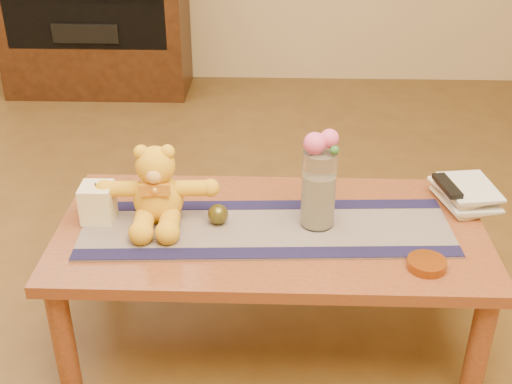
{
  "coord_description": "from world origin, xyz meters",
  "views": [
    {
      "loc": [
        0.01,
        -1.82,
        1.6
      ],
      "look_at": [
        -0.05,
        0.0,
        0.58
      ],
      "focal_mm": 45.9,
      "sensor_mm": 36.0,
      "label": 1
    }
  ],
  "objects_px": {
    "bronze_ball": "(218,214)",
    "tv_remote": "(447,186)",
    "teddy_bear": "(157,184)",
    "glass_vase": "(319,189)",
    "book_bottom": "(443,203)",
    "amber_dish": "(427,264)",
    "pillar_candle": "(98,202)"
  },
  "relations": [
    {
      "from": "tv_remote",
      "to": "bronze_ball",
      "type": "bearing_deg",
      "value": 179.29
    },
    {
      "from": "book_bottom",
      "to": "amber_dish",
      "type": "xyz_separation_m",
      "value": [
        -0.13,
        -0.37,
        0.0
      ]
    },
    {
      "from": "bronze_ball",
      "to": "book_bottom",
      "type": "height_order",
      "value": "bronze_ball"
    },
    {
      "from": "teddy_bear",
      "to": "pillar_candle",
      "type": "height_order",
      "value": "teddy_bear"
    },
    {
      "from": "book_bottom",
      "to": "glass_vase",
      "type": "bearing_deg",
      "value": -176.09
    },
    {
      "from": "book_bottom",
      "to": "tv_remote",
      "type": "height_order",
      "value": "tv_remote"
    },
    {
      "from": "teddy_bear",
      "to": "bronze_ball",
      "type": "relative_size",
      "value": 5.55
    },
    {
      "from": "bronze_ball",
      "to": "book_bottom",
      "type": "distance_m",
      "value": 0.78
    },
    {
      "from": "bronze_ball",
      "to": "tv_remote",
      "type": "distance_m",
      "value": 0.78
    },
    {
      "from": "amber_dish",
      "to": "book_bottom",
      "type": "bearing_deg",
      "value": 70.81
    },
    {
      "from": "glass_vase",
      "to": "bronze_ball",
      "type": "distance_m",
      "value": 0.34
    },
    {
      "from": "glass_vase",
      "to": "book_bottom",
      "type": "relative_size",
      "value": 1.17
    },
    {
      "from": "teddy_bear",
      "to": "tv_remote",
      "type": "height_order",
      "value": "teddy_bear"
    },
    {
      "from": "teddy_bear",
      "to": "glass_vase",
      "type": "height_order",
      "value": "glass_vase"
    },
    {
      "from": "book_bottom",
      "to": "amber_dish",
      "type": "relative_size",
      "value": 1.91
    },
    {
      "from": "bronze_ball",
      "to": "teddy_bear",
      "type": "bearing_deg",
      "value": 172.14
    },
    {
      "from": "teddy_bear",
      "to": "book_bottom",
      "type": "height_order",
      "value": "teddy_bear"
    },
    {
      "from": "amber_dish",
      "to": "bronze_ball",
      "type": "bearing_deg",
      "value": 161.02
    },
    {
      "from": "pillar_candle",
      "to": "tv_remote",
      "type": "bearing_deg",
      "value": 6.13
    },
    {
      "from": "teddy_bear",
      "to": "book_bottom",
      "type": "xyz_separation_m",
      "value": [
        0.96,
        0.12,
        -0.12
      ]
    },
    {
      "from": "teddy_bear",
      "to": "tv_remote",
      "type": "distance_m",
      "value": 0.97
    },
    {
      "from": "glass_vase",
      "to": "teddy_bear",
      "type": "bearing_deg",
      "value": 177.72
    },
    {
      "from": "pillar_candle",
      "to": "book_bottom",
      "type": "xyz_separation_m",
      "value": [
        1.16,
        0.13,
        -0.06
      ]
    },
    {
      "from": "bronze_ball",
      "to": "tv_remote",
      "type": "height_order",
      "value": "tv_remote"
    },
    {
      "from": "tv_remote",
      "to": "glass_vase",
      "type": "bearing_deg",
      "value": -174.32
    },
    {
      "from": "glass_vase",
      "to": "book_bottom",
      "type": "xyz_separation_m",
      "value": [
        0.44,
        0.14,
        -0.13
      ]
    },
    {
      "from": "amber_dish",
      "to": "teddy_bear",
      "type": "bearing_deg",
      "value": 163.55
    },
    {
      "from": "teddy_bear",
      "to": "tv_remote",
      "type": "relative_size",
      "value": 2.33
    },
    {
      "from": "pillar_candle",
      "to": "glass_vase",
      "type": "bearing_deg",
      "value": -0.66
    },
    {
      "from": "bronze_ball",
      "to": "book_bottom",
      "type": "bearing_deg",
      "value": 11.04
    },
    {
      "from": "pillar_candle",
      "to": "book_bottom",
      "type": "relative_size",
      "value": 0.56
    },
    {
      "from": "pillar_candle",
      "to": "amber_dish",
      "type": "relative_size",
      "value": 1.06
    }
  ]
}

